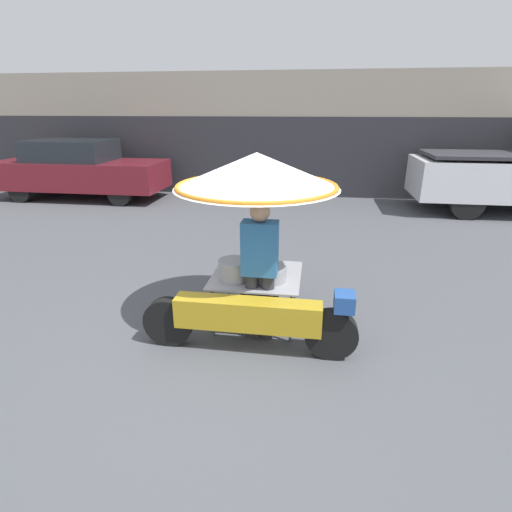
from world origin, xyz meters
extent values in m
plane|color=#4C4F54|center=(0.00, 0.00, 0.00)|extent=(36.00, 36.00, 0.00)
cube|color=gray|center=(0.00, 9.20, 1.70)|extent=(28.00, 2.00, 3.40)
cube|color=#28282D|center=(0.00, 8.17, 1.10)|extent=(23.80, 0.06, 2.21)
cylinder|color=black|center=(1.01, 0.09, 0.27)|extent=(0.54, 0.14, 0.54)
cylinder|color=black|center=(-0.73, 0.09, 0.27)|extent=(0.54, 0.14, 0.54)
cube|color=#B7931E|center=(0.14, 0.09, 0.43)|extent=(1.53, 0.24, 0.32)
cube|color=#234C93|center=(1.11, 0.09, 0.65)|extent=(0.20, 0.24, 0.18)
cylinder|color=black|center=(0.14, 1.02, 0.24)|extent=(0.49, 0.14, 0.49)
cylinder|color=#515156|center=(0.58, 0.31, 0.30)|extent=(0.03, 0.03, 0.59)
cylinder|color=#515156|center=(0.58, 1.14, 0.30)|extent=(0.03, 0.03, 0.59)
cylinder|color=#515156|center=(-0.30, 0.31, 0.30)|extent=(0.03, 0.03, 0.59)
cylinder|color=#515156|center=(-0.30, 1.14, 0.30)|extent=(0.03, 0.03, 0.59)
cube|color=#9E9EA3|center=(0.14, 0.73, 0.60)|extent=(1.03, 0.98, 0.02)
cylinder|color=#B2B2B7|center=(0.14, 0.73, 1.12)|extent=(0.03, 0.03, 1.02)
cone|color=white|center=(0.14, 0.73, 1.82)|extent=(1.80, 1.80, 0.38)
torus|color=orange|center=(0.14, 0.73, 1.65)|extent=(1.76, 1.76, 0.05)
cylinder|color=#939399|center=(-0.09, 0.55, 0.73)|extent=(0.36, 0.36, 0.23)
cylinder|color=#939399|center=(0.32, 0.58, 0.69)|extent=(0.36, 0.36, 0.16)
cylinder|color=#2D2D33|center=(0.14, 0.38, 0.39)|extent=(0.14, 0.14, 0.77)
cylinder|color=#2D2D33|center=(0.32, 0.38, 0.39)|extent=(0.14, 0.14, 0.77)
cube|color=teal|center=(0.23, 0.38, 1.06)|extent=(0.38, 0.22, 0.58)
sphere|color=tan|center=(0.23, 0.38, 1.46)|extent=(0.21, 0.21, 0.21)
cylinder|color=black|center=(-4.31, 6.20, 0.31)|extent=(0.62, 0.20, 0.62)
cylinder|color=black|center=(-4.31, 7.64, 0.31)|extent=(0.62, 0.20, 0.62)
cylinder|color=black|center=(-7.20, 6.20, 0.31)|extent=(0.62, 0.20, 0.62)
cylinder|color=black|center=(-7.20, 7.64, 0.31)|extent=(0.62, 0.20, 0.62)
cube|color=maroon|center=(-5.75, 6.92, 0.68)|extent=(4.65, 1.70, 0.75)
cube|color=#1E2328|center=(-5.99, 6.92, 1.33)|extent=(2.23, 1.50, 0.56)
cylinder|color=black|center=(4.26, 6.13, 0.38)|extent=(0.75, 0.24, 0.75)
cylinder|color=black|center=(4.26, 7.67, 0.38)|extent=(0.75, 0.24, 0.75)
cube|color=#2D2D33|center=(4.80, 6.90, 1.39)|extent=(2.83, 1.74, 0.08)
camera|label=1|loc=(0.77, -3.54, 2.45)|focal=28.00mm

